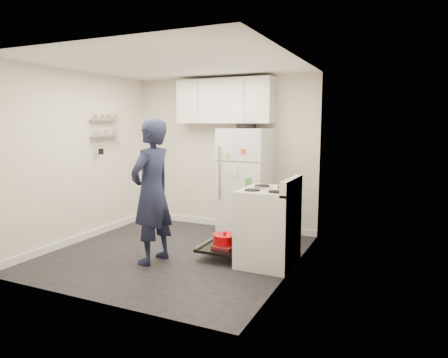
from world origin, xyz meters
The scene contains 7 objects.
room centered at (-0.03, 0.03, 1.21)m, with size 3.21×3.21×2.51m.
electric_range centered at (1.26, 0.15, 0.47)m, with size 0.66×0.76×1.10m.
open_oven_door centered at (0.69, 0.13, 0.19)m, with size 0.55×0.70×0.23m.
refrigerator centered at (0.54, 1.25, 0.84)m, with size 0.72×0.74×1.74m.
upper_cabinets centered at (0.10, 1.43, 2.10)m, with size 1.60×0.33×0.70m, color silver.
wall_shelf_rack centered at (-1.52, 0.49, 1.68)m, with size 0.14×0.60×0.61m.
person centered at (-0.07, -0.39, 0.91)m, with size 0.66×0.43×1.81m, color #181C35.
Camera 1 is at (2.78, -4.47, 1.75)m, focal length 32.00 mm.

